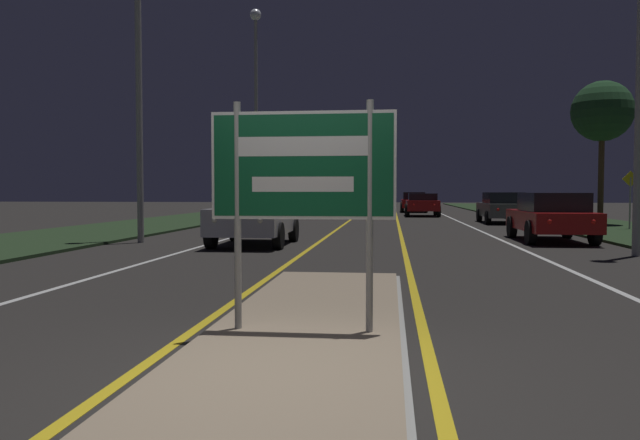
{
  "coord_description": "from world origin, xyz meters",
  "views": [
    {
      "loc": [
        0.86,
        -4.69,
        1.48
      ],
      "look_at": [
        0.0,
        2.9,
        1.13
      ],
      "focal_mm": 35.0,
      "sensor_mm": 36.0,
      "label": 1
    }
  ],
  "objects_px": {
    "car_receding_0": "(551,216)",
    "warning_sign": "(630,194)",
    "car_approaching_1": "(267,205)",
    "car_receding_2": "(422,204)",
    "car_approaching_0": "(255,216)",
    "highway_sign": "(303,174)",
    "car_receding_1": "(502,207)",
    "streetlight_left_near": "(138,29)",
    "car_receding_3": "(414,201)",
    "streetlight_left_far": "(256,78)"
  },
  "relations": [
    {
      "from": "highway_sign",
      "to": "streetlight_left_far",
      "type": "distance_m",
      "value": 28.86
    },
    {
      "from": "car_approaching_0",
      "to": "streetlight_left_far",
      "type": "bearing_deg",
      "value": 102.19
    },
    {
      "from": "highway_sign",
      "to": "streetlight_left_far",
      "type": "bearing_deg",
      "value": 103.23
    },
    {
      "from": "streetlight_left_near",
      "to": "streetlight_left_far",
      "type": "xyz_separation_m",
      "value": [
        -0.16,
        16.33,
        1.57
      ]
    },
    {
      "from": "car_receding_3",
      "to": "car_approaching_1",
      "type": "bearing_deg",
      "value": -122.05
    },
    {
      "from": "warning_sign",
      "to": "car_approaching_1",
      "type": "bearing_deg",
      "value": 153.16
    },
    {
      "from": "streetlight_left_near",
      "to": "car_approaching_1",
      "type": "height_order",
      "value": "streetlight_left_near"
    },
    {
      "from": "car_receding_3",
      "to": "streetlight_left_far",
      "type": "bearing_deg",
      "value": -127.49
    },
    {
      "from": "warning_sign",
      "to": "streetlight_left_near",
      "type": "bearing_deg",
      "value": -155.78
    },
    {
      "from": "highway_sign",
      "to": "car_receding_1",
      "type": "height_order",
      "value": "highway_sign"
    },
    {
      "from": "car_receding_0",
      "to": "car_receding_3",
      "type": "distance_m",
      "value": 26.39
    },
    {
      "from": "car_receding_3",
      "to": "car_approaching_0",
      "type": "distance_m",
      "value": 28.84
    },
    {
      "from": "streetlight_left_far",
      "to": "car_approaching_0",
      "type": "xyz_separation_m",
      "value": [
        3.6,
        -16.67,
        -6.87
      ]
    },
    {
      "from": "streetlight_left_near",
      "to": "car_approaching_1",
      "type": "relative_size",
      "value": 2.3
    },
    {
      "from": "car_approaching_0",
      "to": "car_approaching_1",
      "type": "height_order",
      "value": "car_approaching_0"
    },
    {
      "from": "streetlight_left_near",
      "to": "car_receding_3",
      "type": "xyz_separation_m",
      "value": [
        8.8,
        28.0,
        -5.33
      ]
    },
    {
      "from": "car_receding_1",
      "to": "warning_sign",
      "type": "xyz_separation_m",
      "value": [
        3.74,
        -5.32,
        0.64
      ]
    },
    {
      "from": "car_approaching_1",
      "to": "car_receding_3",
      "type": "bearing_deg",
      "value": 57.95
    },
    {
      "from": "car_approaching_0",
      "to": "car_approaching_1",
      "type": "relative_size",
      "value": 0.94
    },
    {
      "from": "streetlight_left_near",
      "to": "highway_sign",
      "type": "bearing_deg",
      "value": -60.52
    },
    {
      "from": "car_receding_0",
      "to": "car_approaching_1",
      "type": "height_order",
      "value": "car_approaching_1"
    },
    {
      "from": "car_receding_3",
      "to": "warning_sign",
      "type": "height_order",
      "value": "warning_sign"
    },
    {
      "from": "car_receding_3",
      "to": "car_approaching_1",
      "type": "distance_m",
      "value": 15.31
    },
    {
      "from": "car_receding_3",
      "to": "car_receding_0",
      "type": "bearing_deg",
      "value": -83.31
    },
    {
      "from": "car_receding_1",
      "to": "car_approaching_1",
      "type": "distance_m",
      "value": 11.92
    },
    {
      "from": "car_approaching_1",
      "to": "warning_sign",
      "type": "height_order",
      "value": "warning_sign"
    },
    {
      "from": "highway_sign",
      "to": "car_approaching_0",
      "type": "height_order",
      "value": "highway_sign"
    },
    {
      "from": "highway_sign",
      "to": "streetlight_left_far",
      "type": "relative_size",
      "value": 0.2
    },
    {
      "from": "car_receding_2",
      "to": "car_approaching_1",
      "type": "relative_size",
      "value": 0.98
    },
    {
      "from": "car_receding_0",
      "to": "warning_sign",
      "type": "bearing_deg",
      "value": 52.36
    },
    {
      "from": "highway_sign",
      "to": "car_receding_1",
      "type": "relative_size",
      "value": 0.51
    },
    {
      "from": "highway_sign",
      "to": "car_approaching_1",
      "type": "distance_m",
      "value": 26.78
    },
    {
      "from": "car_receding_2",
      "to": "car_receding_3",
      "type": "relative_size",
      "value": 0.9
    },
    {
      "from": "car_approaching_0",
      "to": "car_receding_1",
      "type": "bearing_deg",
      "value": 55.41
    },
    {
      "from": "highway_sign",
      "to": "car_approaching_1",
      "type": "bearing_deg",
      "value": 102.15
    },
    {
      "from": "streetlight_left_near",
      "to": "car_receding_1",
      "type": "xyz_separation_m",
      "value": [
        12.33,
        12.55,
        -5.34
      ]
    },
    {
      "from": "car_approaching_1",
      "to": "car_receding_2",
      "type": "bearing_deg",
      "value": 32.81
    },
    {
      "from": "car_receding_0",
      "to": "car_receding_1",
      "type": "xyz_separation_m",
      "value": [
        0.46,
        10.76,
        -0.01
      ]
    },
    {
      "from": "streetlight_left_far",
      "to": "car_receding_1",
      "type": "height_order",
      "value": "streetlight_left_far"
    },
    {
      "from": "car_receding_2",
      "to": "car_approaching_0",
      "type": "bearing_deg",
      "value": -105.06
    },
    {
      "from": "highway_sign",
      "to": "streetlight_left_near",
      "type": "xyz_separation_m",
      "value": [
        -6.3,
        11.15,
        4.45
      ]
    },
    {
      "from": "highway_sign",
      "to": "streetlight_left_near",
      "type": "distance_m",
      "value": 13.55
    },
    {
      "from": "streetlight_left_far",
      "to": "warning_sign",
      "type": "relative_size",
      "value": 5.24
    },
    {
      "from": "car_receding_0",
      "to": "car_receding_3",
      "type": "xyz_separation_m",
      "value": [
        -3.07,
        26.21,
        -0.0
      ]
    },
    {
      "from": "car_receding_1",
      "to": "car_receding_2",
      "type": "distance_m",
      "value": 8.53
    },
    {
      "from": "car_receding_0",
      "to": "car_receding_3",
      "type": "height_order",
      "value": "car_receding_0"
    },
    {
      "from": "streetlight_left_near",
      "to": "car_approaching_1",
      "type": "xyz_separation_m",
      "value": [
        0.67,
        15.02,
        -5.33
      ]
    },
    {
      "from": "car_receding_1",
      "to": "car_receding_0",
      "type": "bearing_deg",
      "value": -92.45
    },
    {
      "from": "car_receding_1",
      "to": "car_receding_3",
      "type": "height_order",
      "value": "car_receding_1"
    },
    {
      "from": "streetlight_left_near",
      "to": "car_receding_3",
      "type": "distance_m",
      "value": 29.83
    }
  ]
}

